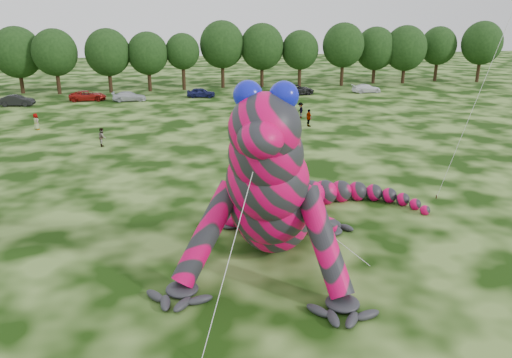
{
  "coord_description": "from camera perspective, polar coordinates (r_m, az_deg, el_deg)",
  "views": [
    {
      "loc": [
        -2.85,
        -22.62,
        11.83
      ],
      "look_at": [
        1.56,
        0.14,
        4.0
      ],
      "focal_mm": 35.0,
      "sensor_mm": 36.0,
      "label": 1
    }
  ],
  "objects": [
    {
      "name": "tree_5",
      "position": [
        83.84,
        -25.52,
        12.16
      ],
      "size": [
        7.16,
        6.44,
        9.8
      ],
      "primitive_type": null,
      "color": "black",
      "rests_on": "ground"
    },
    {
      "name": "car_2",
      "position": [
        73.75,
        -18.68,
        9.01
      ],
      "size": [
        5.09,
        2.55,
        1.38
      ],
      "primitive_type": "imported",
      "rotation": [
        0.0,
        0.0,
        1.62
      ],
      "color": "maroon",
      "rests_on": "ground"
    },
    {
      "name": "tree_16",
      "position": [
        95.43,
        20.04,
        13.28
      ],
      "size": [
        6.26,
        5.63,
        9.37
      ],
      "primitive_type": null,
      "color": "black",
      "rests_on": "ground"
    },
    {
      "name": "car_5",
      "position": [
        72.9,
        -0.95,
        9.86
      ],
      "size": [
        4.28,
        1.95,
        1.36
      ],
      "primitive_type": "imported",
      "rotation": [
        0.0,
        0.0,
        1.45
      ],
      "color": "#BAB8AB",
      "rests_on": "ground"
    },
    {
      "name": "car_3",
      "position": [
        71.77,
        -14.28,
        9.14
      ],
      "size": [
        4.55,
        1.87,
        1.32
      ],
      "primitive_type": "imported",
      "rotation": [
        0.0,
        0.0,
        1.57
      ],
      "color": "silver",
      "rests_on": "ground"
    },
    {
      "name": "car_4",
      "position": [
        73.2,
        -6.3,
        9.79
      ],
      "size": [
        4.27,
        2.38,
        1.37
      ],
      "primitive_type": "imported",
      "rotation": [
        0.0,
        0.0,
        1.37
      ],
      "color": "#161A4A",
      "rests_on": "ground"
    },
    {
      "name": "inflatable_gecko",
      "position": [
        25.48,
        2.48,
        2.2
      ],
      "size": [
        20.97,
        22.7,
        9.24
      ],
      "primitive_type": null,
      "rotation": [
        0.0,
        0.0,
        -0.35
      ],
      "color": "#D4044F",
      "rests_on": "ground"
    },
    {
      "name": "tree_8",
      "position": [
        79.95,
        -12.21,
        12.97
      ],
      "size": [
        6.14,
        5.53,
        8.94
      ],
      "primitive_type": null,
      "color": "black",
      "rests_on": "ground"
    },
    {
      "name": "tree_15",
      "position": [
        90.66,
        16.67,
        13.47
      ],
      "size": [
        7.17,
        6.45,
        9.63
      ],
      "primitive_type": null,
      "color": "black",
      "rests_on": "ground"
    },
    {
      "name": "car_6",
      "position": [
        75.47,
        4.66,
        10.15
      ],
      "size": [
        5.45,
        2.77,
        1.47
      ],
      "primitive_type": "imported",
      "rotation": [
        0.0,
        0.0,
        1.63
      ],
      "color": "black",
      "rests_on": "ground"
    },
    {
      "name": "ground",
      "position": [
        25.68,
        -3.39,
        -8.8
      ],
      "size": [
        240.0,
        240.0,
        0.0
      ],
      "primitive_type": "plane",
      "color": "#16330A",
      "rests_on": "ground"
    },
    {
      "name": "tree_14",
      "position": [
        89.36,
        13.44,
        13.59
      ],
      "size": [
        6.82,
        6.14,
        9.4
      ],
      "primitive_type": null,
      "color": "black",
      "rests_on": "ground"
    },
    {
      "name": "tree_11",
      "position": [
        82.79,
        0.69,
        13.95
      ],
      "size": [
        7.01,
        6.31,
        10.07
      ],
      "primitive_type": null,
      "color": "black",
      "rests_on": "ground"
    },
    {
      "name": "tree_9",
      "position": [
        80.41,
        -8.34,
        13.12
      ],
      "size": [
        5.27,
        4.74,
        8.68
      ],
      "primitive_type": null,
      "color": "black",
      "rests_on": "ground"
    },
    {
      "name": "spectator_4",
      "position": [
        57.27,
        -23.84,
        6.02
      ],
      "size": [
        0.92,
        1.0,
        1.71
      ],
      "primitive_type": "imported",
      "rotation": [
        0.0,
        0.0,
        2.17
      ],
      "color": "gray",
      "rests_on": "ground"
    },
    {
      "name": "tree_6",
      "position": [
        80.96,
        -21.91,
        12.34
      ],
      "size": [
        6.52,
        5.86,
        9.49
      ],
      "primitive_type": null,
      "color": "black",
      "rests_on": "ground"
    },
    {
      "name": "tree_13",
      "position": [
        85.46,
        9.91,
        13.85
      ],
      "size": [
        6.83,
        6.15,
        10.13
      ],
      "primitive_type": null,
      "color": "black",
      "rests_on": "ground"
    },
    {
      "name": "car_7",
      "position": [
        78.92,
        12.51,
        10.08
      ],
      "size": [
        4.55,
        2.06,
        1.29
      ],
      "primitive_type": "imported",
      "rotation": [
        0.0,
        0.0,
        1.63
      ],
      "color": "white",
      "rests_on": "ground"
    },
    {
      "name": "tree_17",
      "position": [
        96.61,
        24.31,
        13.11
      ],
      "size": [
        6.98,
        6.28,
        10.3
      ],
      "primitive_type": null,
      "color": "black",
      "rests_on": "ground"
    },
    {
      "name": "spectator_1",
      "position": [
        47.97,
        -17.16,
        4.6
      ],
      "size": [
        0.74,
        0.9,
        1.7
      ],
      "primitive_type": "imported",
      "rotation": [
        0.0,
        0.0,
        1.69
      ],
      "color": "gray",
      "rests_on": "ground"
    },
    {
      "name": "tree_12",
      "position": [
        83.87,
        5.04,
        13.57
      ],
      "size": [
        5.99,
        5.39,
        8.97
      ],
      "primitive_type": null,
      "color": "black",
      "rests_on": "ground"
    },
    {
      "name": "tree_10",
      "position": [
        82.1,
        -3.87,
        14.02
      ],
      "size": [
        7.09,
        6.38,
        10.5
      ],
      "primitive_type": null,
      "color": "black",
      "rests_on": "ground"
    },
    {
      "name": "tree_7",
      "position": [
        80.07,
        -16.52,
        12.84
      ],
      "size": [
        6.68,
        6.01,
        9.48
      ],
      "primitive_type": null,
      "color": "black",
      "rests_on": "ground"
    },
    {
      "name": "spectator_5",
      "position": [
        43.4,
        2.96,
        4.05
      ],
      "size": [
        1.69,
        0.64,
        1.79
      ],
      "primitive_type": "imported",
      "rotation": [
        0.0,
        0.0,
        3.08
      ],
      "color": "gray",
      "rests_on": "ground"
    },
    {
      "name": "spectator_2",
      "position": [
        58.55,
        5.1,
        7.83
      ],
      "size": [
        0.72,
        1.19,
        1.81
      ],
      "primitive_type": "imported",
      "rotation": [
        0.0,
        0.0,
        4.75
      ],
      "color": "gray",
      "rests_on": "ground"
    },
    {
      "name": "car_1",
      "position": [
        72.98,
        -25.68,
        8.08
      ],
      "size": [
        4.5,
        2.0,
        1.44
      ],
      "primitive_type": "imported",
      "rotation": [
        0.0,
        0.0,
        1.46
      ],
      "color": "black",
      "rests_on": "ground"
    },
    {
      "name": "spectator_3",
      "position": [
        54.18,
        6.06,
        6.96
      ],
      "size": [
        0.66,
        1.17,
        1.87
      ],
      "primitive_type": "imported",
      "rotation": [
        0.0,
        0.0,
        1.77
      ],
      "color": "gray",
      "rests_on": "ground"
    }
  ]
}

